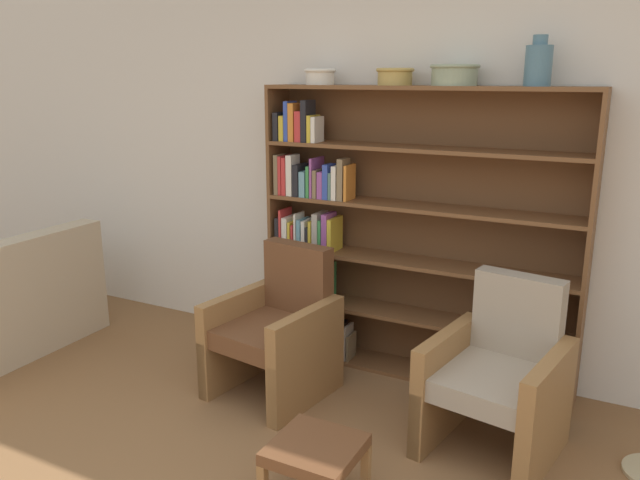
% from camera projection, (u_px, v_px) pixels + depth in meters
% --- Properties ---
extents(wall_back, '(12.00, 0.06, 2.75)m').
position_uv_depth(wall_back, '(454.00, 171.00, 4.03)').
color(wall_back, silver).
rests_on(wall_back, ground).
extents(bookshelf, '(2.10, 0.30, 1.91)m').
position_uv_depth(bookshelf, '(386.00, 237.00, 4.17)').
color(bookshelf, brown).
rests_on(bookshelf, ground).
extents(bowl_cream, '(0.21, 0.21, 0.10)m').
position_uv_depth(bowl_cream, '(320.00, 76.00, 4.10)').
color(bowl_cream, silver).
rests_on(bowl_cream, bookshelf).
extents(bowl_copper, '(0.24, 0.24, 0.10)m').
position_uv_depth(bowl_copper, '(395.00, 75.00, 3.87)').
color(bowl_copper, tan).
rests_on(bowl_copper, bookshelf).
extents(bowl_brass, '(0.30, 0.30, 0.12)m').
position_uv_depth(bowl_brass, '(455.00, 74.00, 3.70)').
color(bowl_brass, gray).
rests_on(bowl_brass, bookshelf).
extents(vase_tall, '(0.15, 0.15, 0.28)m').
position_uv_depth(vase_tall, '(538.00, 64.00, 3.47)').
color(vase_tall, slate).
rests_on(vase_tall, bookshelf).
extents(armchair_leather, '(0.73, 0.77, 0.92)m').
position_uv_depth(armchair_leather, '(277.00, 331.00, 3.95)').
color(armchair_leather, olive).
rests_on(armchair_leather, ground).
extents(armchair_cushioned, '(0.75, 0.78, 0.92)m').
position_uv_depth(armchair_cushioned, '(498.00, 378.00, 3.33)').
color(armchair_cushioned, olive).
rests_on(armchair_cushioned, ground).
extents(footstool, '(0.40, 0.40, 0.33)m').
position_uv_depth(footstool, '(316.00, 454.00, 2.88)').
color(footstool, olive).
rests_on(footstool, ground).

